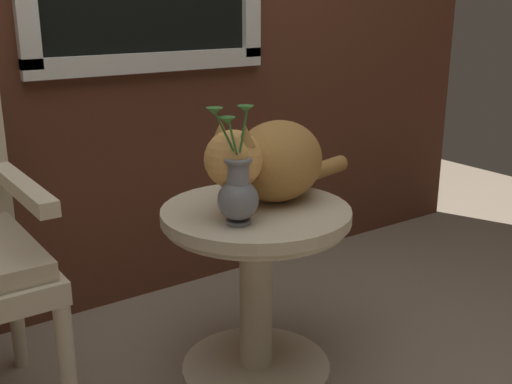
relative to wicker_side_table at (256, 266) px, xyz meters
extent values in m
cube|color=silver|center=(0.02, 0.69, 0.55)|extent=(0.94, 0.03, 0.07)
cylinder|color=beige|center=(0.00, 0.00, -0.35)|extent=(0.47, 0.47, 0.03)
cylinder|color=beige|center=(0.00, 0.00, -0.09)|extent=(0.10, 0.10, 0.48)
cylinder|color=beige|center=(0.00, 0.00, 0.16)|extent=(0.56, 0.56, 0.03)
torus|color=beige|center=(0.00, 0.00, 0.14)|extent=(0.54, 0.54, 0.02)
cylinder|color=beige|center=(-0.60, -0.02, -0.15)|extent=(0.04, 0.04, 0.42)
cylinder|color=beige|center=(-0.60, 0.47, -0.15)|extent=(0.04, 0.04, 0.42)
cube|color=beige|center=(-0.60, 0.22, 0.30)|extent=(0.05, 0.50, 0.04)
ellipsoid|color=#AD7A3D|center=(0.10, 0.03, 0.30)|extent=(0.35, 0.31, 0.24)
sphere|color=#E2A356|center=(-0.09, -0.02, 0.35)|extent=(0.16, 0.16, 0.16)
cone|color=#AD7A3D|center=(-0.10, 0.02, 0.42)|extent=(0.05, 0.05, 0.06)
cone|color=#AD7A3D|center=(-0.08, -0.06, 0.42)|extent=(0.05, 0.05, 0.06)
cylinder|color=#AD7A3D|center=(0.30, 0.08, 0.23)|extent=(0.28, 0.12, 0.05)
cylinder|color=slate|center=(-0.11, -0.08, 0.19)|extent=(0.07, 0.07, 0.01)
ellipsoid|color=slate|center=(-0.11, -0.08, 0.25)|extent=(0.11, 0.11, 0.11)
cylinder|color=slate|center=(-0.11, -0.08, 0.33)|extent=(0.06, 0.06, 0.07)
torus|color=slate|center=(-0.11, -0.08, 0.36)|extent=(0.08, 0.08, 0.01)
cylinder|color=#387533|center=(-0.13, -0.09, 0.42)|extent=(0.04, 0.02, 0.11)
cone|color=#387533|center=(-0.15, -0.10, 0.47)|extent=(0.04, 0.04, 0.02)
cylinder|color=#387533|center=(-0.14, -0.07, 0.43)|extent=(0.07, 0.02, 0.14)
cone|color=#387533|center=(-0.17, -0.07, 0.49)|extent=(0.04, 0.04, 0.02)
cylinder|color=#387533|center=(-0.11, -0.09, 0.43)|extent=(0.02, 0.02, 0.14)
cone|color=#387533|center=(-0.10, -0.09, 0.50)|extent=(0.04, 0.04, 0.02)
camera|label=1|loc=(-0.99, -1.42, 0.77)|focal=43.91mm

